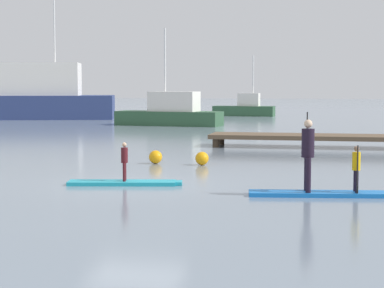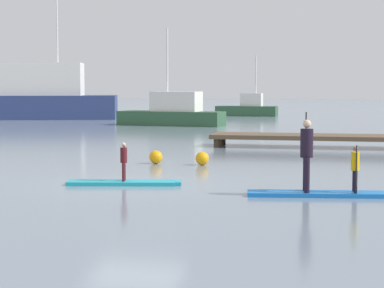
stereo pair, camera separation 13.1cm
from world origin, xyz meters
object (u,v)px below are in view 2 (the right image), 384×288
(motor_boat_small_navy, at_px, (248,108))
(mooring_buoy_mid, at_px, (156,157))
(fishing_boat_white_large, at_px, (29,98))
(mooring_buoy_far, at_px, (202,158))
(paddleboard_far, at_px, (320,194))
(fishing_boat_green_midground, at_px, (173,112))
(paddler_child_front, at_px, (355,166))
(paddler_adult, at_px, (307,150))
(paddler_child_solo, at_px, (124,160))
(paddleboard_near, at_px, (124,183))

(motor_boat_small_navy, bearing_deg, mooring_buoy_mid, -87.49)
(fishing_boat_white_large, height_order, mooring_buoy_far, fishing_boat_white_large)
(paddleboard_far, bearing_deg, fishing_boat_green_midground, 110.26)
(mooring_buoy_mid, distance_m, mooring_buoy_far, 1.60)
(paddler_child_front, relative_size, mooring_buoy_far, 2.54)
(paddler_adult, bearing_deg, fishing_boat_green_midground, 109.65)
(paddler_child_solo, distance_m, mooring_buoy_far, 4.99)
(paddleboard_far, bearing_deg, paddler_child_solo, 170.36)
(paddler_adult, height_order, fishing_boat_green_midground, fishing_boat_green_midground)
(paddleboard_far, relative_size, paddler_adult, 1.84)
(paddleboard_near, xyz_separation_m, motor_boat_small_navy, (-2.06, 41.64, 0.61))
(paddler_child_solo, distance_m, mooring_buoy_mid, 4.98)
(motor_boat_small_navy, distance_m, mooring_buoy_far, 36.93)
(paddler_child_front, relative_size, motor_boat_small_navy, 0.21)
(paddleboard_near, relative_size, paddler_adult, 1.62)
(mooring_buoy_mid, bearing_deg, paddleboard_near, -84.87)
(paddler_adult, bearing_deg, mooring_buoy_far, 122.31)
(fishing_boat_green_midground, bearing_deg, motor_boat_small_navy, 78.67)
(fishing_boat_white_large, height_order, fishing_boat_green_midground, fishing_boat_white_large)
(paddleboard_near, height_order, paddler_adult, paddler_adult)
(paddler_child_front, xyz_separation_m, fishing_boat_white_large, (-24.15, 33.97, 0.89))
(paddleboard_near, bearing_deg, paddleboard_far, -9.52)
(fishing_boat_green_midground, height_order, mooring_buoy_mid, fishing_boat_green_midground)
(motor_boat_small_navy, bearing_deg, paddler_adult, -80.86)
(paddler_child_front, bearing_deg, paddleboard_far, -172.59)
(paddleboard_far, bearing_deg, paddleboard_near, 170.48)
(fishing_boat_white_large, relative_size, motor_boat_small_navy, 2.88)
(paddler_child_solo, bearing_deg, mooring_buoy_far, 76.48)
(paddler_adult, bearing_deg, fishing_boat_white_large, 124.01)
(paddleboard_far, distance_m, motor_boat_small_navy, 43.10)
(paddler_child_solo, relative_size, paddleboard_far, 0.29)
(paddler_adult, xyz_separation_m, mooring_buoy_mid, (-5.23, 5.84, -0.86))
(paddler_adult, distance_m, fishing_boat_white_large, 41.16)
(fishing_boat_white_large, height_order, mooring_buoy_mid, fishing_boat_white_large)
(paddler_child_solo, xyz_separation_m, fishing_boat_green_midground, (-5.05, 26.65, 0.19))
(paddleboard_far, relative_size, fishing_boat_white_large, 0.23)
(motor_boat_small_navy, bearing_deg, paddleboard_far, -80.44)
(paddler_child_front, height_order, fishing_boat_green_midground, fishing_boat_green_midground)
(paddleboard_near, bearing_deg, fishing_boat_green_midground, 100.74)
(mooring_buoy_far, bearing_deg, paddler_child_front, -49.63)
(paddleboard_near, relative_size, mooring_buoy_far, 6.89)
(paddleboard_near, relative_size, motor_boat_small_navy, 0.58)
(paddleboard_far, height_order, mooring_buoy_mid, mooring_buoy_mid)
(paddler_child_solo, bearing_deg, paddler_adult, -10.72)
(paddleboard_far, xyz_separation_m, paddler_adult, (-0.32, -0.04, 1.03))
(paddler_child_solo, bearing_deg, paddleboard_far, -9.64)
(fishing_boat_green_midground, relative_size, mooring_buoy_far, 16.10)
(mooring_buoy_mid, bearing_deg, motor_boat_small_navy, 92.51)
(paddleboard_near, height_order, fishing_boat_green_midground, fishing_boat_green_midground)
(motor_boat_small_navy, height_order, mooring_buoy_far, motor_boat_small_navy)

